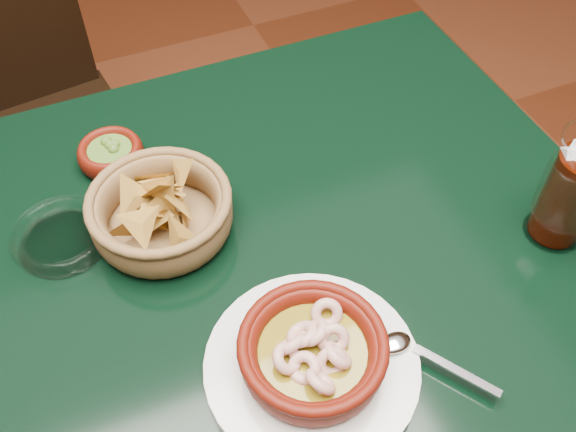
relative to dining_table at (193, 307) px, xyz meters
name	(u,v)px	position (x,y,z in m)	size (l,w,h in m)	color
dining_table	(193,307)	(0.00, 0.00, 0.00)	(1.20, 0.80, 0.75)	black
dining_chair	(28,121)	(-0.17, 0.71, -0.16)	(0.46, 0.46, 0.89)	black
shrimp_plate	(313,356)	(0.09, -0.20, 0.13)	(0.31, 0.25, 0.08)	silver
chip_basket	(161,212)	(-0.01, 0.07, 0.13)	(0.23, 0.23, 0.15)	brown
guacamole_ramekin	(111,154)	(-0.04, 0.23, 0.12)	(0.12, 0.12, 0.04)	#480D05
cola_drink	(572,190)	(0.48, -0.14, 0.18)	(0.17, 0.17, 0.19)	white
glass_ashtray	(62,237)	(-0.14, 0.10, 0.11)	(0.14, 0.14, 0.03)	white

